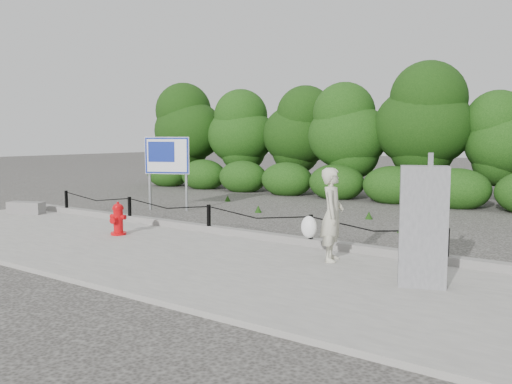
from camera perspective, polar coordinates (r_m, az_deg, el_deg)
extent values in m
plane|color=#2D2B28|center=(11.66, -4.98, -4.65)|extent=(90.00, 90.00, 0.00)
cube|color=gray|center=(10.25, -12.33, -6.02)|extent=(14.00, 4.00, 0.08)
cube|color=slate|center=(11.67, -4.82, -3.89)|extent=(14.00, 0.22, 0.14)
cube|color=black|center=(15.31, -19.33, -0.98)|extent=(0.06, 0.06, 0.60)
cube|color=black|center=(13.35, -13.16, -1.78)|extent=(0.06, 0.06, 0.60)
cube|color=black|center=(11.60, -4.99, -2.80)|extent=(0.06, 0.06, 0.60)
cube|color=black|center=(10.16, 5.78, -4.06)|extent=(0.06, 0.06, 0.60)
cube|color=black|center=(9.20, 19.46, -5.44)|extent=(0.06, 0.06, 0.60)
cylinder|color=black|center=(14.28, -16.48, -0.48)|extent=(2.50, 0.02, 0.02)
cylinder|color=black|center=(12.41, -9.38, -1.25)|extent=(2.50, 0.02, 0.02)
cylinder|color=black|center=(10.80, 0.03, -2.25)|extent=(2.50, 0.02, 0.02)
cylinder|color=black|center=(9.57, 12.30, -3.45)|extent=(2.50, 0.02, 0.02)
cylinder|color=black|center=(23.56, -7.04, 3.32)|extent=(0.18, 0.18, 2.13)
ellipsoid|color=#245313|center=(23.54, -7.08, 6.95)|extent=(3.15, 2.73, 3.41)
cylinder|color=black|center=(22.27, -1.59, 2.97)|extent=(0.18, 0.18, 1.95)
ellipsoid|color=#245313|center=(22.24, -1.61, 6.49)|extent=(2.89, 2.50, 3.12)
cylinder|color=black|center=(21.19, 4.46, 2.82)|extent=(0.18, 0.18, 1.96)
ellipsoid|color=#245313|center=(21.15, 4.49, 6.54)|extent=(2.91, 2.51, 3.14)
cylinder|color=black|center=(19.28, 9.58, 2.41)|extent=(0.18, 0.18, 1.94)
ellipsoid|color=#245313|center=(19.25, 9.65, 6.45)|extent=(2.87, 2.48, 3.10)
cylinder|color=black|center=(18.69, 17.03, 2.54)|extent=(0.18, 0.18, 2.21)
ellipsoid|color=#245313|center=(18.67, 17.17, 7.28)|extent=(3.27, 2.83, 3.54)
cylinder|color=black|center=(18.45, 24.77, 1.44)|extent=(0.18, 0.18, 1.72)
ellipsoid|color=#245313|center=(18.41, 24.94, 5.19)|extent=(2.55, 2.20, 2.76)
cylinder|color=red|center=(11.70, -14.26, -4.24)|extent=(0.38, 0.38, 0.05)
cylinder|color=red|center=(11.65, -14.30, -2.94)|extent=(0.23, 0.23, 0.49)
cylinder|color=red|center=(11.62, -14.33, -1.67)|extent=(0.28, 0.28, 0.04)
ellipsoid|color=red|center=(11.61, -14.33, -1.53)|extent=(0.25, 0.25, 0.15)
cylinder|color=red|center=(11.60, -14.35, -1.12)|extent=(0.06, 0.06, 0.04)
cylinder|color=red|center=(11.73, -14.83, -2.50)|extent=(0.11, 0.12, 0.10)
cylinder|color=red|center=(11.56, -13.78, -2.59)|extent=(0.11, 0.12, 0.10)
cylinder|color=red|center=(11.54, -14.74, -2.90)|extent=(0.15, 0.13, 0.13)
cylinder|color=slate|center=(11.61, -14.82, -3.21)|extent=(0.01, 0.05, 0.11)
imported|color=beige|center=(8.98, 8.03, -2.37)|extent=(0.54, 0.66, 1.54)
ellipsoid|color=white|center=(9.06, 5.60, -3.69)|extent=(0.28, 0.22, 0.37)
cube|color=slate|center=(15.59, -23.05, -1.53)|extent=(1.03, 0.68, 0.31)
cube|color=gray|center=(7.75, 17.17, -3.49)|extent=(0.72, 0.58, 1.66)
cube|color=slate|center=(7.95, 17.72, -2.64)|extent=(0.09, 0.09, 1.83)
cube|color=slate|center=(15.88, -11.13, 1.92)|extent=(0.08, 0.08, 2.10)
cube|color=slate|center=(15.50, -7.35, 1.88)|extent=(0.08, 0.08, 2.10)
cube|color=white|center=(15.61, -9.35, 3.81)|extent=(1.21, 0.59, 1.05)
cube|color=navy|center=(15.59, -9.38, 3.81)|extent=(1.17, 0.55, 1.02)
cube|color=navy|center=(15.64, -9.94, 4.19)|extent=(0.72, 0.34, 0.58)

